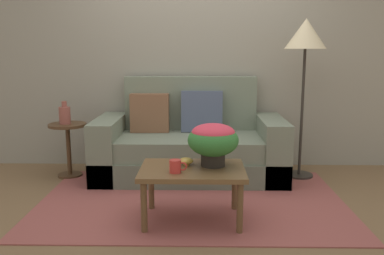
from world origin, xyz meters
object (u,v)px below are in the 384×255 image
side_table (68,140)px  snack_bowl (186,161)px  couch (189,146)px  coffee_mug (176,166)px  potted_plant (213,140)px  floor_lamp (305,42)px  coffee_table (192,175)px  table_vase (65,115)px

side_table → snack_bowl: bearing=-39.7°
couch → coffee_mug: couch is taller
potted_plant → coffee_mug: bearing=-145.8°
potted_plant → coffee_mug: potted_plant is taller
floor_lamp → side_table: bearing=-179.3°
couch → coffee_table: 1.22m
floor_lamp → table_vase: floor_lamp is taller
side_table → table_vase: size_ratio=2.41×
potted_plant → floor_lamp: bearing=49.1°
couch → potted_plant: couch is taller
side_table → table_vase: 0.28m
side_table → coffee_table: bearing=-40.7°
coffee_mug → snack_bowl: (0.07, 0.21, -0.02)m
floor_lamp → potted_plant: bearing=-130.9°
potted_plant → couch: bearing=100.7°
side_table → potted_plant: size_ratio=1.43×
coffee_mug → table_vase: (-1.24, 1.27, 0.19)m
couch → potted_plant: 1.21m
floor_lamp → potted_plant: (-0.96, -1.11, -0.77)m
floor_lamp → snack_bowl: (-1.18, -1.10, -0.95)m
coffee_table → potted_plant: size_ratio=2.03×
couch → coffee_table: (0.05, -1.21, 0.06)m
side_table → floor_lamp: 2.67m
couch → coffee_mug: (-0.07, -1.34, 0.16)m
side_table → coffee_mug: side_table is taller
coffee_table → floor_lamp: bearing=46.4°
table_vase → couch: bearing=3.0°
side_table → coffee_mug: bearing=-46.4°
snack_bowl → table_vase: table_vase is taller
coffee_table → floor_lamp: size_ratio=0.49×
side_table → coffee_mug: 1.77m
coffee_table → side_table: bearing=139.3°
coffee_table → coffee_mug: 0.20m
potted_plant → snack_bowl: potted_plant is taller
side_table → snack_bowl: 1.68m
snack_bowl → table_vase: bearing=140.9°
couch → snack_bowl: 1.14m
table_vase → coffee_mug: bearing=-45.8°
coffee_table → coffee_mug: (-0.12, -0.12, 0.11)m
couch → side_table: 1.29m
coffee_table → couch: bearing=92.6°
couch → table_vase: bearing=-177.0°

